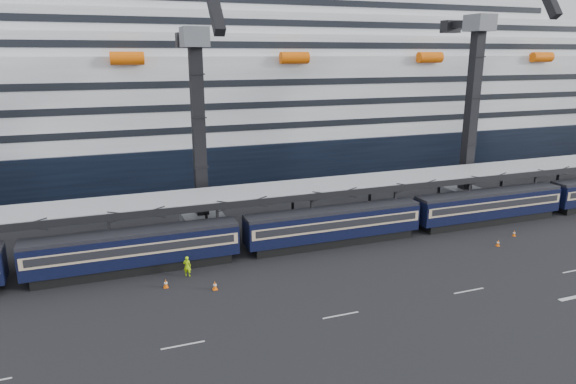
{
  "coord_description": "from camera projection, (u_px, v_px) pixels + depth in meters",
  "views": [
    {
      "loc": [
        -30.12,
        -35.78,
        19.34
      ],
      "look_at": [
        -13.1,
        10.0,
        6.15
      ],
      "focal_mm": 32.0,
      "sensor_mm": 36.0,
      "label": 1
    }
  ],
  "objects": [
    {
      "name": "ground",
      "position": [
        458.0,
        269.0,
        47.55
      ],
      "size": [
        260.0,
        260.0,
        0.0
      ],
      "primitive_type": "plane",
      "color": "black",
      "rests_on": "ground"
    },
    {
      "name": "lane_markings",
      "position": [
        571.0,
        279.0,
        45.56
      ],
      "size": [
        111.0,
        4.27,
        0.02
      ],
      "color": "beige",
      "rests_on": "ground"
    },
    {
      "name": "train",
      "position": [
        362.0,
        221.0,
        54.46
      ],
      "size": [
        133.05,
        3.0,
        4.05
      ],
      "color": "black",
      "rests_on": "ground"
    },
    {
      "name": "canopy",
      "position": [
        383.0,
        181.0,
        58.85
      ],
      "size": [
        130.0,
        6.25,
        5.53
      ],
      "color": "gray",
      "rests_on": "ground"
    },
    {
      "name": "cruise_ship",
      "position": [
        280.0,
        97.0,
        85.58
      ],
      "size": [
        214.09,
        28.84,
        34.0
      ],
      "color": "black",
      "rests_on": "ground"
    },
    {
      "name": "crane_dark_near",
      "position": [
        199.0,
        126.0,
        54.53
      ],
      "size": [
        4.5,
        17.75,
        35.08
      ],
      "color": "#53575B",
      "rests_on": "ground"
    },
    {
      "name": "crane_dark_mid",
      "position": [
        475.0,
        103.0,
        65.03
      ],
      "size": [
        4.5,
        18.24,
        39.64
      ],
      "color": "#53575B",
      "rests_on": "ground"
    },
    {
      "name": "worker",
      "position": [
        187.0,
        266.0,
        45.9
      ],
      "size": [
        0.82,
        0.71,
        1.89
      ],
      "primitive_type": "imported",
      "rotation": [
        0.0,
        0.0,
        2.7
      ],
      "color": "#ACE70C",
      "rests_on": "ground"
    },
    {
      "name": "traffic_cone_b",
      "position": [
        215.0,
        285.0,
        43.39
      ],
      "size": [
        0.4,
        0.4,
        0.81
      ],
      "color": "#FF6208",
      "rests_on": "ground"
    },
    {
      "name": "traffic_cone_c",
      "position": [
        166.0,
        283.0,
        43.78
      ],
      "size": [
        0.4,
        0.4,
        0.8
      ],
      "color": "#FF6208",
      "rests_on": "ground"
    },
    {
      "name": "traffic_cone_d",
      "position": [
        498.0,
        243.0,
        53.26
      ],
      "size": [
        0.36,
        0.36,
        0.73
      ],
      "color": "#FF6208",
      "rests_on": "ground"
    },
    {
      "name": "traffic_cone_e",
      "position": [
        514.0,
        233.0,
        56.19
      ],
      "size": [
        0.34,
        0.34,
        0.67
      ],
      "color": "#FF6208",
      "rests_on": "ground"
    }
  ]
}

